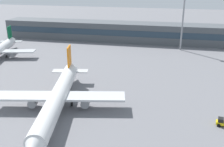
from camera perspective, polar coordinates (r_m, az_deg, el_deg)
ground_plane at (r=81.35m, az=-3.06°, el=-1.75°), size 400.00×400.00×0.00m
terminal_building at (r=131.84m, az=3.24°, el=8.84°), size 123.26×12.13×9.00m
airplane_near at (r=64.17m, az=-11.48°, el=-5.06°), size 31.88×45.15×11.24m
baggage_tug_yellow at (r=62.77m, az=22.72°, el=-9.63°), size 3.79×2.26×1.75m
floodlight_tower_west at (r=117.31m, az=14.96°, el=12.08°), size 3.20×0.80×26.27m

